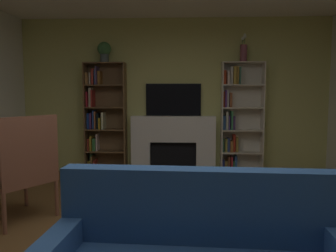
# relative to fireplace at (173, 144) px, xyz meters

# --- Properties ---
(wall_back_accent) EXTENTS (5.44, 0.06, 2.68)m
(wall_back_accent) POSITION_rel_fireplace_xyz_m (0.00, 0.13, 0.83)
(wall_back_accent) COLOR #BFBF6E
(wall_back_accent) RESTS_ON ground_plane
(fireplace) EXTENTS (1.56, 0.48, 1.00)m
(fireplace) POSITION_rel_fireplace_xyz_m (0.00, 0.00, 0.00)
(fireplace) COLOR white
(fireplace) RESTS_ON ground_plane
(tv) EXTENTS (0.95, 0.06, 0.55)m
(tv) POSITION_rel_fireplace_xyz_m (0.00, 0.07, 0.77)
(tv) COLOR black
(tv) RESTS_ON fireplace
(bookshelf_left) EXTENTS (0.70, 0.28, 1.92)m
(bookshelf_left) POSITION_rel_fireplace_xyz_m (-1.25, -0.00, 0.45)
(bookshelf_left) COLOR brown
(bookshelf_left) RESTS_ON ground_plane
(bookshelf_right) EXTENTS (0.70, 0.27, 1.92)m
(bookshelf_right) POSITION_rel_fireplace_xyz_m (1.09, 0.00, 0.43)
(bookshelf_right) COLOR beige
(bookshelf_right) RESTS_ON ground_plane
(potted_plant) EXTENTS (0.23, 0.23, 0.35)m
(potted_plant) POSITION_rel_fireplace_xyz_m (-1.17, -0.05, 1.60)
(potted_plant) COLOR #4C5A5C
(potted_plant) RESTS_ON bookshelf_left
(vase_with_flowers) EXTENTS (0.12, 0.12, 0.47)m
(vase_with_flowers) POSITION_rel_fireplace_xyz_m (1.17, -0.05, 1.57)
(vase_with_flowers) COLOR brown
(vase_with_flowers) RESTS_ON bookshelf_right
(armchair) EXTENTS (0.90, 0.91, 1.16)m
(armchair) POSITION_rel_fireplace_xyz_m (-1.59, -2.30, 0.06)
(armchair) COLOR brown
(armchair) RESTS_ON ground_plane
(coffee_table) EXTENTS (0.93, 0.49, 0.46)m
(coffee_table) POSITION_rel_fireplace_xyz_m (0.28, -3.24, -0.12)
(coffee_table) COLOR brown
(coffee_table) RESTS_ON ground_plane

